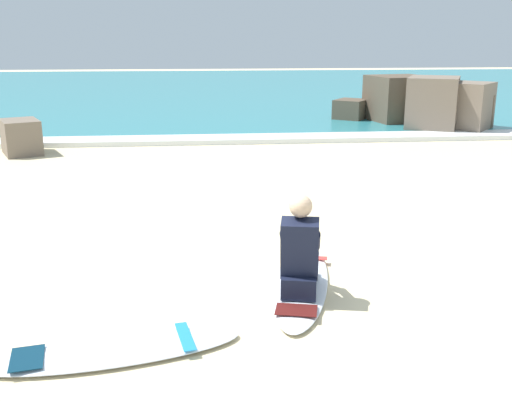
% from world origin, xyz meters
% --- Properties ---
extents(ground_plane, '(80.00, 80.00, 0.00)m').
position_xyz_m(ground_plane, '(0.00, 0.00, 0.00)').
color(ground_plane, beige).
extents(sea, '(80.00, 28.00, 0.10)m').
position_xyz_m(sea, '(0.00, 21.89, 0.05)').
color(sea, teal).
rests_on(sea, ground).
extents(breaking_foam, '(80.00, 0.90, 0.11)m').
position_xyz_m(breaking_foam, '(0.00, 8.19, 0.06)').
color(breaking_foam, white).
rests_on(breaking_foam, ground).
extents(surfboard_main, '(1.01, 2.22, 0.08)m').
position_xyz_m(surfboard_main, '(0.67, -0.22, 0.04)').
color(surfboard_main, silver).
rests_on(surfboard_main, ground).
extents(surfer_seated, '(0.47, 0.75, 0.95)m').
position_xyz_m(surfer_seated, '(0.60, -0.48, 0.44)').
color(surfer_seated, black).
rests_on(surfer_seated, surfboard_main).
extents(surfboard_spare_near, '(2.04, 0.88, 0.08)m').
position_xyz_m(surfboard_spare_near, '(-1.00, -1.37, 0.04)').
color(surfboard_spare_near, silver).
rests_on(surfboard_spare_near, ground).
extents(rock_outcrop_distant, '(3.84, 3.54, 1.38)m').
position_xyz_m(rock_outcrop_distant, '(5.74, 9.79, 0.62)').
color(rock_outcrop_distant, '#756656').
rests_on(rock_outcrop_distant, ground).
extents(shoreline_rock, '(1.03, 1.16, 0.71)m').
position_xyz_m(shoreline_rock, '(-3.99, 7.09, 0.36)').
color(shoreline_rock, '#756656').
rests_on(shoreline_rock, ground).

